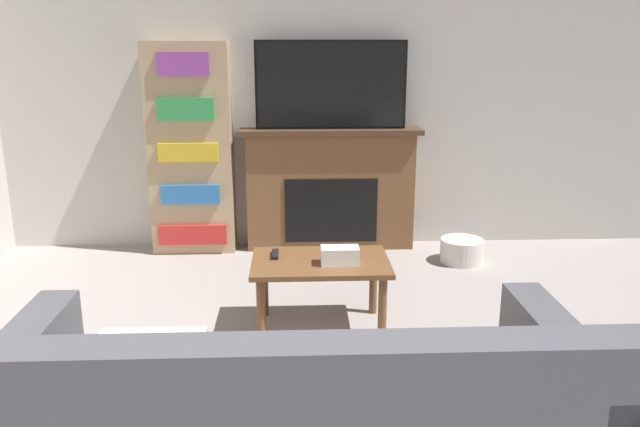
# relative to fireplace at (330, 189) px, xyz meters

# --- Properties ---
(wall_back) EXTENTS (5.95, 0.06, 2.70)m
(wall_back) POSITION_rel_fireplace_xyz_m (-0.20, 0.14, 0.84)
(wall_back) COLOR beige
(wall_back) RESTS_ON ground_plane
(fireplace) EXTENTS (1.48, 0.28, 1.01)m
(fireplace) POSITION_rel_fireplace_xyz_m (0.00, 0.00, 0.00)
(fireplace) COLOR brown
(fireplace) RESTS_ON ground_plane
(tv) EXTENTS (1.20, 0.03, 0.69)m
(tv) POSITION_rel_fireplace_xyz_m (0.00, -0.02, 0.85)
(tv) COLOR black
(tv) RESTS_ON fireplace
(coffee_table) EXTENTS (0.81, 0.53, 0.43)m
(coffee_table) POSITION_rel_fireplace_xyz_m (-0.15, -1.57, -0.14)
(coffee_table) COLOR brown
(coffee_table) RESTS_ON ground_plane
(tissue_box) EXTENTS (0.22, 0.12, 0.10)m
(tissue_box) POSITION_rel_fireplace_xyz_m (-0.04, -1.63, -0.02)
(tissue_box) COLOR white
(tissue_box) RESTS_ON coffee_table
(remote_control) EXTENTS (0.04, 0.15, 0.02)m
(remote_control) POSITION_rel_fireplace_xyz_m (-0.42, -1.48, -0.06)
(remote_control) COLOR black
(remote_control) RESTS_ON coffee_table
(bookshelf) EXTENTS (0.66, 0.29, 1.69)m
(bookshelf) POSITION_rel_fireplace_xyz_m (-1.13, -0.02, 0.34)
(bookshelf) COLOR tan
(bookshelf) RESTS_ON ground_plane
(storage_basket) EXTENTS (0.33, 0.33, 0.19)m
(storage_basket) POSITION_rel_fireplace_xyz_m (1.01, -0.43, -0.41)
(storage_basket) COLOR silver
(storage_basket) RESTS_ON ground_plane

